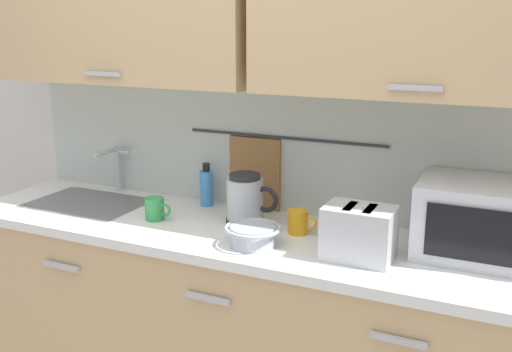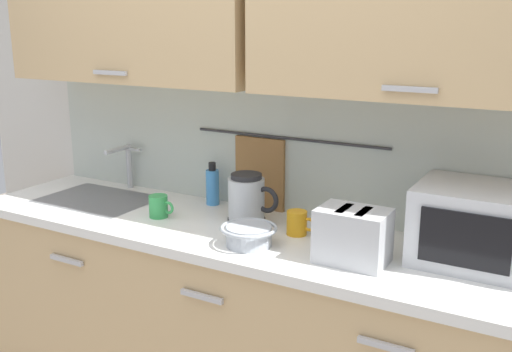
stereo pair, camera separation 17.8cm
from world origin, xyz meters
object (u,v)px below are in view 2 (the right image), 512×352
(electric_kettle, at_px, (247,199))
(mug_by_kettle, at_px, (297,223))
(microwave, at_px, (485,227))
(mixing_bowl, at_px, (249,234))
(dish_soap_bottle, at_px, (213,186))
(toaster, at_px, (353,236))
(mug_near_sink, at_px, (159,206))

(electric_kettle, height_order, mug_by_kettle, electric_kettle)
(microwave, bearing_deg, mixing_bowl, -162.30)
(microwave, height_order, mug_by_kettle, microwave)
(dish_soap_bottle, bearing_deg, mixing_bowl, -42.05)
(microwave, bearing_deg, toaster, -152.53)
(toaster, distance_m, mug_by_kettle, 0.32)
(electric_kettle, xyz_separation_m, mug_by_kettle, (0.24, -0.03, -0.05))
(electric_kettle, bearing_deg, toaster, -18.79)
(dish_soap_bottle, height_order, toaster, dish_soap_bottle)
(electric_kettle, distance_m, toaster, 0.56)
(mixing_bowl, bearing_deg, mug_by_kettle, 61.86)
(toaster, height_order, mug_by_kettle, toaster)
(microwave, relative_size, mixing_bowl, 2.15)
(mug_near_sink, height_order, mixing_bowl, mug_near_sink)
(mixing_bowl, xyz_separation_m, mug_by_kettle, (0.10, 0.20, 0.00))
(dish_soap_bottle, xyz_separation_m, mixing_bowl, (0.40, -0.36, -0.04))
(microwave, relative_size, mug_near_sink, 3.83)
(mixing_bowl, height_order, toaster, toaster)
(toaster, bearing_deg, mixing_bowl, -173.47)
(mug_near_sink, bearing_deg, toaster, -3.42)
(mug_by_kettle, bearing_deg, electric_kettle, 173.64)
(microwave, bearing_deg, dish_soap_bottle, 174.49)
(mixing_bowl, height_order, mug_by_kettle, mug_by_kettle)
(microwave, distance_m, dish_soap_bottle, 1.19)
(mug_near_sink, bearing_deg, mixing_bowl, -11.03)
(electric_kettle, distance_m, dish_soap_bottle, 0.30)
(microwave, distance_m, toaster, 0.45)
(mug_near_sink, bearing_deg, mug_by_kettle, 9.26)
(mug_near_sink, bearing_deg, microwave, 6.78)
(microwave, height_order, toaster, microwave)
(toaster, bearing_deg, electric_kettle, 161.21)
(toaster, bearing_deg, mug_by_kettle, 151.80)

